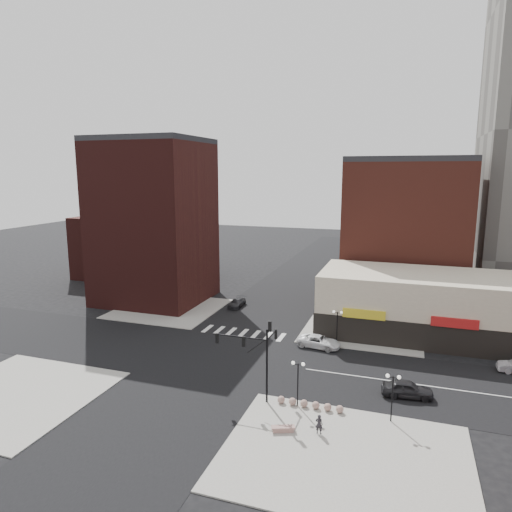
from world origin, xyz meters
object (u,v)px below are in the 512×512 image
(white_suv, at_px, (319,342))
(pedestrian, at_px, (319,424))
(stone_bench, at_px, (283,429))
(street_lamp_se_a, at_px, (298,372))
(dark_sedan_north, at_px, (237,303))
(street_lamp_se_b, at_px, (393,386))
(dark_sedan_east, at_px, (407,389))
(traffic_signal, at_px, (258,348))
(street_lamp_ne, at_px, (337,319))

(white_suv, height_order, pedestrian, pedestrian)
(pedestrian, relative_size, stone_bench, 0.82)
(street_lamp_se_a, relative_size, pedestrian, 2.57)
(street_lamp_se_a, relative_size, dark_sedan_north, 0.95)
(street_lamp_se_b, relative_size, dark_sedan_east, 0.90)
(traffic_signal, distance_m, white_suv, 15.22)
(street_lamp_se_b, relative_size, pedestrian, 2.57)
(street_lamp_se_b, bearing_deg, dark_sedan_east, 76.48)
(traffic_signal, relative_size, street_lamp_ne, 1.87)
(street_lamp_se_a, relative_size, white_suv, 0.81)
(traffic_signal, bearing_deg, street_lamp_se_b, -0.82)
(dark_sedan_east, bearing_deg, street_lamp_se_a, 112.69)
(street_lamp_ne, bearing_deg, white_suv, -141.33)
(white_suv, distance_m, pedestrian, 18.56)
(dark_sedan_east, height_order, dark_sedan_north, dark_sedan_east)
(pedestrian, bearing_deg, street_lamp_se_a, -51.69)
(street_lamp_se_a, height_order, street_lamp_ne, same)
(traffic_signal, bearing_deg, street_lamp_se_a, -2.57)
(dark_sedan_north, bearing_deg, white_suv, -38.76)
(street_lamp_se_a, bearing_deg, dark_sedan_east, 28.84)
(pedestrian, bearing_deg, stone_bench, 15.90)
(street_lamp_se_a, bearing_deg, street_lamp_ne, 86.42)
(white_suv, xyz_separation_m, dark_sedan_east, (10.10, -9.42, 0.08))
(dark_sedan_east, bearing_deg, pedestrian, 137.11)
(street_lamp_ne, relative_size, stone_bench, 2.11)
(white_suv, height_order, stone_bench, white_suv)
(traffic_signal, height_order, dark_sedan_east, traffic_signal)
(street_lamp_ne, xyz_separation_m, dark_sedan_north, (-17.07, 10.81, -2.65))
(street_lamp_ne, xyz_separation_m, white_suv, (-1.87, -1.50, -2.58))
(street_lamp_se_b, distance_m, pedestrian, 6.94)
(traffic_signal, relative_size, pedestrian, 4.79)
(street_lamp_se_a, xyz_separation_m, dark_sedan_east, (9.22, 5.08, -2.50))
(traffic_signal, height_order, pedestrian, traffic_signal)
(street_lamp_se_a, xyz_separation_m, street_lamp_ne, (1.00, 16.00, 0.00))
(street_lamp_ne, bearing_deg, stone_bench, -93.15)
(street_lamp_se_b, height_order, street_lamp_ne, same)
(traffic_signal, distance_m, street_lamp_ne, 16.62)
(traffic_signal, xyz_separation_m, street_lamp_se_b, (11.76, -0.17, -1.67))
(white_suv, xyz_separation_m, pedestrian, (3.52, -18.23, 0.22))
(dark_sedan_east, bearing_deg, white_suv, 40.82)
(street_lamp_se_a, distance_m, dark_sedan_east, 10.82)
(white_suv, bearing_deg, stone_bench, -170.31)
(street_lamp_se_a, relative_size, dark_sedan_east, 0.90)
(street_lamp_ne, xyz_separation_m, stone_bench, (-1.12, -20.37, -2.94))
(street_lamp_se_a, bearing_deg, dark_sedan_north, 120.93)
(street_lamp_ne, height_order, dark_sedan_north, street_lamp_ne)
(white_suv, xyz_separation_m, stone_bench, (0.75, -18.87, -0.36))
(traffic_signal, height_order, street_lamp_ne, traffic_signal)
(street_lamp_ne, distance_m, dark_sedan_north, 20.38)
(street_lamp_se_b, distance_m, dark_sedan_north, 36.13)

